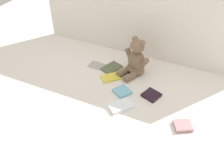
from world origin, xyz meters
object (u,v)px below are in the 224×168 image
Objects in this scene: book_case_4 at (110,78)px; book_case_6 at (112,68)px; book_case_5 at (151,95)px; book_case_1 at (122,92)px; book_case_0 at (120,106)px; teddy_bear at (136,61)px; book_case_3 at (97,65)px; book_case_2 at (183,126)px.

book_case_4 is 0.88× the size of book_case_6.
book_case_4 is 1.24× the size of book_case_5.
book_case_0 is at bearing -131.94° from book_case_1.
teddy_bear is at bearing 153.06° from book_case_5.
book_case_0 reaches higher than book_case_1.
book_case_4 is at bearing 81.93° from book_case_1.
teddy_bear reaches higher than book_case_3.
book_case_4 reaches higher than book_case_3.
book_case_3 is (-0.27, -0.04, -0.09)m from teddy_bear.
book_case_4 is (-0.17, 0.22, -0.00)m from book_case_0.
book_case_2 reaches higher than book_case_1.
teddy_bear reaches higher than book_case_5.
book_case_0 is 1.41× the size of book_case_1.
book_case_5 is at bearing 74.83° from book_case_3.
book_case_2 is at bearing -16.35° from teddy_bear.
book_case_5 is (0.17, 0.05, -0.00)m from book_case_1.
book_case_2 is at bearing 67.89° from book_case_3.
book_case_3 is 0.11m from book_case_6.
book_case_4 is (0.14, -0.09, 0.00)m from book_case_3.
book_case_6 is (-0.34, 0.16, -0.00)m from book_case_5.
book_case_4 reaches higher than book_case_6.
book_case_5 is at bearing 24.68° from book_case_2.
book_case_3 is (-0.67, 0.31, -0.01)m from book_case_2.
book_case_6 is at bearing -146.06° from teddy_bear.
book_case_1 is (-0.04, 0.12, -0.00)m from book_case_0.
teddy_bear reaches higher than book_case_4.
book_case_0 is 0.12m from book_case_1.
book_case_4 is at bearing 166.49° from book_case_0.
book_case_4 is 0.30m from book_case_5.
book_case_6 is (-0.16, 0.20, -0.00)m from book_case_1.
book_case_1 is at bearing 57.64° from book_case_3.
teddy_bear reaches higher than book_case_6.
book_case_3 is at bearing -146.73° from teddy_bear.
book_case_2 is at bearing -8.35° from book_case_6.
teddy_bear is at bearing 30.65° from book_case_6.
book_case_0 is at bearing -58.71° from teddy_bear.
book_case_2 is at bearing -156.78° from book_case_4.
book_case_1 reaches higher than book_case_5.
book_case_1 is 0.42m from book_case_2.
teddy_bear is 1.92× the size of book_case_0.
teddy_bear is 2.27× the size of book_case_3.
book_case_1 is at bearing 147.41° from book_case_0.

